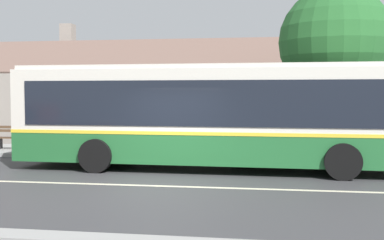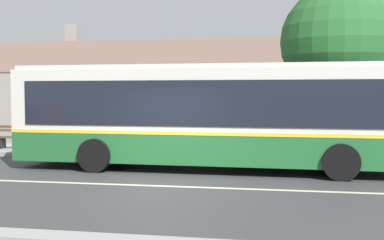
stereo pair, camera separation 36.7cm
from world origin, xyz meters
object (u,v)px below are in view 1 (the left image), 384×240
(transit_bus, at_px, (213,114))
(bench_down_street, at_px, (115,139))
(street_tree_primary, at_px, (335,46))
(bench_by_building, at_px, (13,139))

(transit_bus, height_order, bench_down_street, transit_bus)
(street_tree_primary, bearing_deg, bench_by_building, -174.86)
(street_tree_primary, bearing_deg, bench_down_street, -174.98)
(transit_bus, xyz_separation_m, bench_by_building, (-8.14, 2.72, -1.15))
(transit_bus, distance_m, bench_by_building, 8.65)
(bench_by_building, relative_size, bench_down_street, 0.87)
(bench_down_street, bearing_deg, bench_by_building, -174.62)
(bench_down_street, xyz_separation_m, street_tree_primary, (8.22, 0.72, 3.50))
(transit_bus, distance_m, street_tree_primary, 6.09)
(street_tree_primary, bearing_deg, transit_bus, -137.08)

